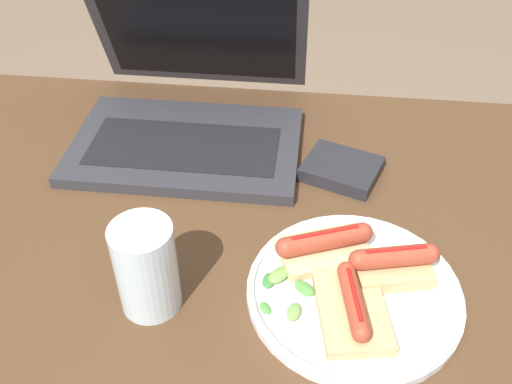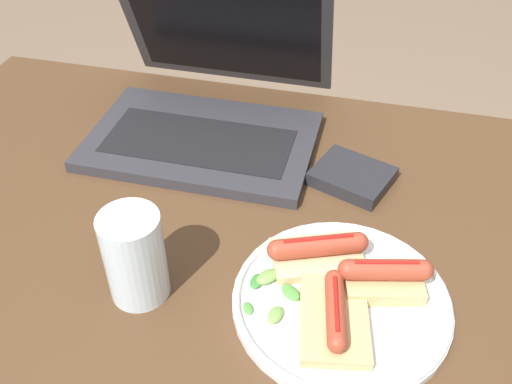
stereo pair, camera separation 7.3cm
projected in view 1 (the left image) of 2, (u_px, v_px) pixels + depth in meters
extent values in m
cube|color=#4C331E|center=(271.00, 231.00, 0.79)|extent=(1.23, 0.70, 0.04)
cylinder|color=#4C331E|center=(40.00, 244.00, 1.27)|extent=(0.06, 0.06, 0.68)
cube|color=#2D2D33|center=(186.00, 146.00, 0.90)|extent=(0.35, 0.23, 0.02)
cube|color=black|center=(184.00, 146.00, 0.88)|extent=(0.29, 0.13, 0.00)
cube|color=#2D2D33|center=(201.00, 36.00, 0.94)|extent=(0.35, 0.09, 0.20)
cube|color=black|center=(200.00, 36.00, 0.94)|extent=(0.32, 0.08, 0.18)
cylinder|color=silver|center=(354.00, 293.00, 0.67)|extent=(0.25, 0.25, 0.01)
torus|color=silver|center=(355.00, 288.00, 0.67)|extent=(0.25, 0.25, 0.01)
cube|color=tan|center=(392.00, 269.00, 0.68)|extent=(0.10, 0.08, 0.02)
cylinder|color=#9E3D28|center=(394.00, 257.00, 0.67)|extent=(0.09, 0.04, 0.02)
sphere|color=#9E3D28|center=(430.00, 254.00, 0.67)|extent=(0.02, 0.02, 0.02)
sphere|color=#9E3D28|center=(359.00, 260.00, 0.66)|extent=(0.02, 0.02, 0.02)
cylinder|color=red|center=(396.00, 249.00, 0.66)|extent=(0.07, 0.02, 0.00)
cube|color=#D6B784|center=(323.00, 251.00, 0.71)|extent=(0.13, 0.10, 0.01)
cylinder|color=#9E3D28|center=(325.00, 240.00, 0.70)|extent=(0.10, 0.06, 0.03)
sphere|color=#9E3D28|center=(363.00, 232.00, 0.71)|extent=(0.03, 0.03, 0.03)
sphere|color=#9E3D28|center=(285.00, 248.00, 0.69)|extent=(0.03, 0.03, 0.03)
cylinder|color=red|center=(325.00, 233.00, 0.69)|extent=(0.08, 0.04, 0.01)
cube|color=tan|center=(352.00, 310.00, 0.64)|extent=(0.09, 0.13, 0.01)
cylinder|color=#9E3D28|center=(353.00, 300.00, 0.63)|extent=(0.04, 0.09, 0.02)
sphere|color=#9E3D28|center=(346.00, 271.00, 0.66)|extent=(0.02, 0.02, 0.02)
sphere|color=#9E3D28|center=(362.00, 333.00, 0.59)|extent=(0.02, 0.02, 0.02)
cylinder|color=red|center=(355.00, 294.00, 0.62)|extent=(0.02, 0.07, 0.01)
ellipsoid|color=#709E4C|center=(279.00, 275.00, 0.68)|extent=(0.03, 0.04, 0.01)
ellipsoid|color=#387A33|center=(281.00, 275.00, 0.68)|extent=(0.03, 0.02, 0.01)
ellipsoid|color=#4C8E3D|center=(265.00, 308.00, 0.65)|extent=(0.02, 0.02, 0.00)
ellipsoid|color=#4C8E3D|center=(304.00, 288.00, 0.67)|extent=(0.03, 0.03, 0.01)
ellipsoid|color=#709E4C|center=(294.00, 312.00, 0.64)|extent=(0.02, 0.03, 0.01)
ellipsoid|color=#387A33|center=(269.00, 281.00, 0.68)|extent=(0.02, 0.03, 0.01)
cylinder|color=silver|center=(146.00, 268.00, 0.63)|extent=(0.07, 0.07, 0.12)
cube|color=#232328|center=(341.00, 169.00, 0.85)|extent=(0.13, 0.12, 0.02)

